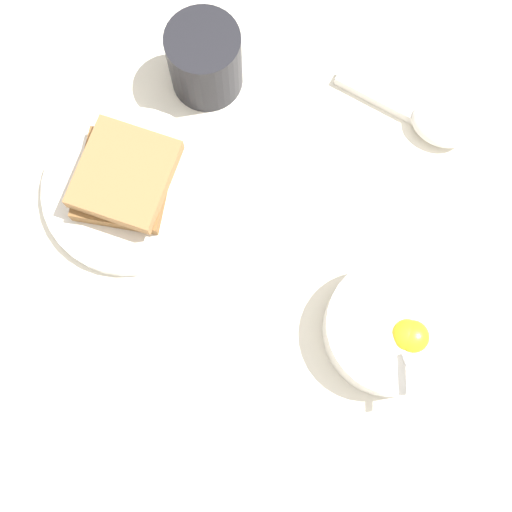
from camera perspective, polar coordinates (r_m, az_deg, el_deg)
ground_plane at (r=0.80m, az=4.42°, el=-0.08°), size 3.00×3.00×0.00m
egg_bowl at (r=0.77m, az=10.83°, el=-5.70°), size 0.14×0.14×0.08m
toast_plate at (r=0.82m, az=-10.05°, el=5.22°), size 0.20×0.20×0.02m
toast_sandwich at (r=0.80m, az=-10.49°, el=6.22°), size 0.11×0.11×0.04m
soup_spoon at (r=0.86m, az=13.61°, el=10.52°), size 0.17×0.08×0.03m
drinking_cup at (r=0.83m, az=-4.12°, el=15.44°), size 0.08×0.08×0.09m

